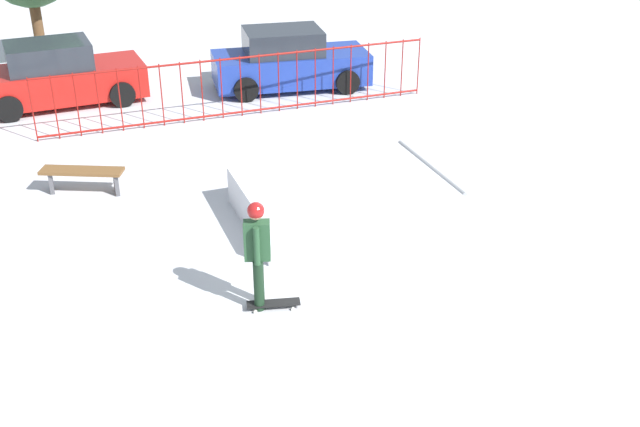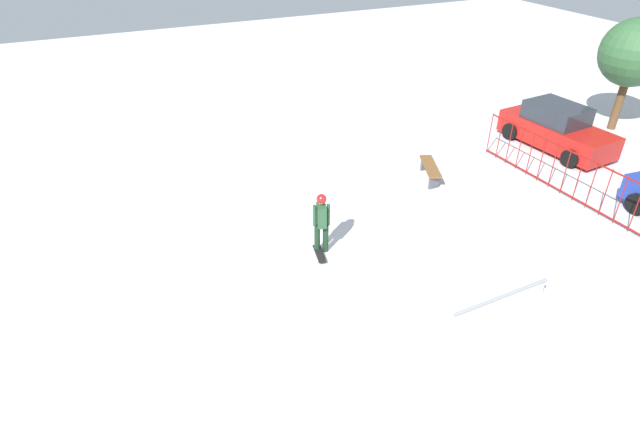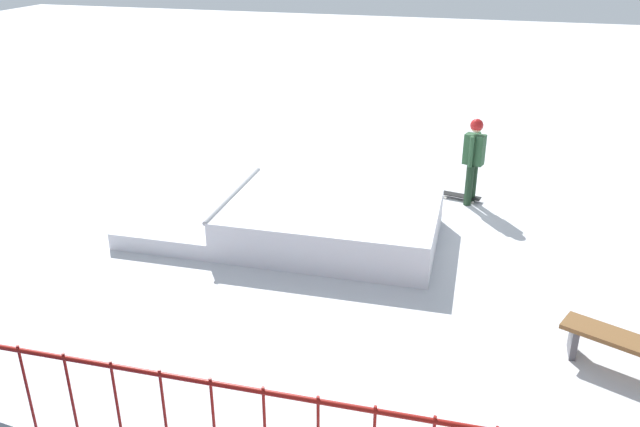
% 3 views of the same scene
% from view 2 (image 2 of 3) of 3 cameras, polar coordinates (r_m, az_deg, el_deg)
% --- Properties ---
extents(ground_plane, '(60.00, 60.00, 0.00)m').
position_cam_2_polar(ground_plane, '(13.09, 9.14, -6.76)').
color(ground_plane, silver).
extents(skate_ramp, '(5.46, 2.73, 0.74)m').
position_cam_2_polar(skate_ramp, '(12.85, 15.12, -6.65)').
color(skate_ramp, silver).
rests_on(skate_ramp, ground).
extents(skater, '(0.43, 0.43, 1.73)m').
position_cam_2_polar(skater, '(13.17, 0.16, -0.61)').
color(skater, black).
rests_on(skater, ground).
extents(skateboard, '(0.82, 0.38, 0.09)m').
position_cam_2_polar(skateboard, '(13.52, -0.06, -4.44)').
color(skateboard, black).
rests_on(skateboard, ground).
extents(perimeter_fence, '(9.62, 0.29, 1.50)m').
position_cam_2_polar(perimeter_fence, '(16.95, 28.94, 2.06)').
color(perimeter_fence, maroon).
rests_on(perimeter_fence, ground).
extents(park_bench, '(1.63, 0.99, 0.48)m').
position_cam_2_polar(park_bench, '(17.42, 12.03, 4.83)').
color(park_bench, brown).
rests_on(park_bench, ground).
extents(parked_car_red, '(4.22, 2.17, 1.60)m').
position_cam_2_polar(parked_car_red, '(21.01, 24.58, 8.48)').
color(parked_car_red, red).
rests_on(parked_car_red, ground).
extents(distant_tree, '(2.52, 2.52, 4.27)m').
position_cam_2_polar(distant_tree, '(23.26, 31.34, 14.84)').
color(distant_tree, brown).
rests_on(distant_tree, ground).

